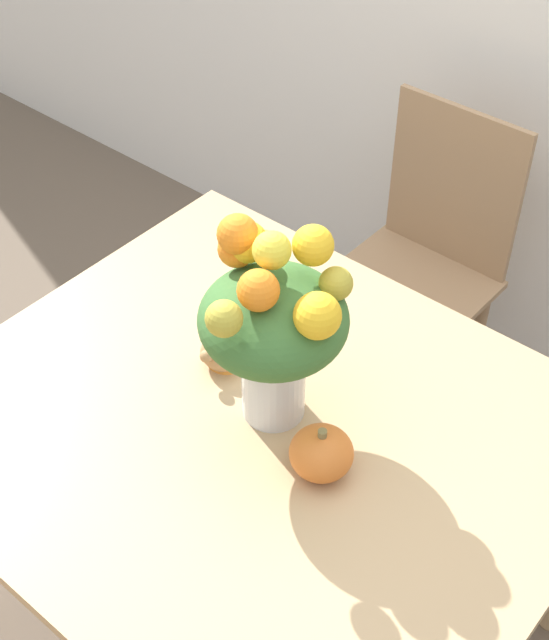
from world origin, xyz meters
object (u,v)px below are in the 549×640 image
Objects in this scene: turkey_figurine at (223,351)px; dining_chair_near_window at (420,269)px; flower_vase at (274,323)px; pumpkin at (321,453)px.

turkey_figurine is 0.88m from dining_chair_near_window.
flower_vase reaches higher than pumpkin.
flower_vase is at bearing -10.31° from turkey_figurine.
pumpkin is 1.03m from dining_chair_near_window.
pumpkin is (0.16, -0.06, -0.18)m from flower_vase.
pumpkin is at bearing -15.38° from turkey_figurine.
turkey_figurine is at bearing 164.62° from pumpkin.
pumpkin is at bearing -68.84° from dining_chair_near_window.
flower_vase is 3.54× the size of pumpkin.
pumpkin is at bearing -20.22° from flower_vase.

